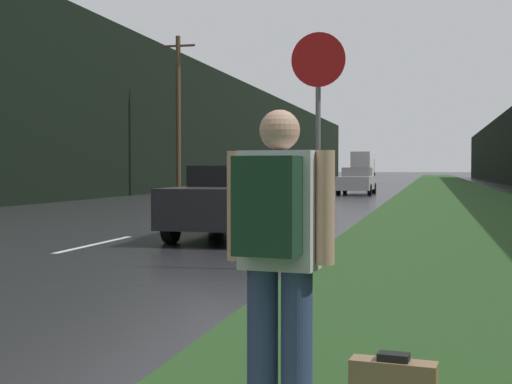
% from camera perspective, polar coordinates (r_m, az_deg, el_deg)
% --- Properties ---
extents(grass_verge, '(6.00, 240.00, 0.02)m').
position_cam_1_polar(grass_verge, '(39.51, 15.56, -0.20)').
color(grass_verge, '#26471E').
rests_on(grass_verge, ground_plane).
extents(lane_stripe_c, '(0.12, 3.00, 0.01)m').
position_cam_1_polar(lane_stripe_c, '(13.49, -12.72, -4.08)').
color(lane_stripe_c, silver).
rests_on(lane_stripe_c, ground_plane).
extents(lane_stripe_d, '(0.12, 3.00, 0.01)m').
position_cam_1_polar(lane_stripe_d, '(19.98, -3.69, -2.12)').
color(lane_stripe_d, silver).
rests_on(lane_stripe_d, ground_plane).
extents(lane_stripe_e, '(0.12, 3.00, 0.01)m').
position_cam_1_polar(lane_stripe_e, '(26.72, 0.84, -1.11)').
color(lane_stripe_e, silver).
rests_on(lane_stripe_e, ground_plane).
extents(treeline_far_side, '(2.00, 140.00, 8.62)m').
position_cam_1_polar(treeline_far_side, '(52.14, -4.29, 5.08)').
color(treeline_far_side, black).
rests_on(treeline_far_side, ground_plane).
extents(utility_pole_far, '(1.80, 0.24, 8.16)m').
position_cam_1_polar(utility_pole_far, '(36.83, -6.24, 6.25)').
color(utility_pole_far, '#4C3823').
rests_on(utility_pole_far, ground_plane).
extents(stop_sign, '(0.74, 0.07, 3.24)m').
position_cam_1_polar(stop_sign, '(9.74, 4.99, 5.53)').
color(stop_sign, slate).
rests_on(stop_sign, ground_plane).
extents(hitchhiker_with_backpack, '(0.59, 0.44, 1.70)m').
position_cam_1_polar(hitchhiker_with_backpack, '(3.72, 1.71, -4.52)').
color(hitchhiker_with_backpack, navy).
rests_on(hitchhiker_with_backpack, ground_plane).
extents(car_passing_near, '(1.85, 4.62, 1.45)m').
position_cam_1_polar(car_passing_near, '(14.58, -1.74, -0.65)').
color(car_passing_near, black).
rests_on(car_passing_near, ground_plane).
extents(car_passing_far, '(1.82, 4.70, 1.46)m').
position_cam_1_polar(car_passing_far, '(38.88, 8.08, 0.88)').
color(car_passing_far, '#BCBCBC').
rests_on(car_passing_far, ground_plane).
extents(delivery_truck, '(2.43, 8.15, 3.40)m').
position_cam_1_polar(delivery_truck, '(87.78, 8.56, 2.12)').
color(delivery_truck, gray).
rests_on(delivery_truck, ground_plane).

